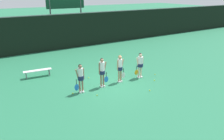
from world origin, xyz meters
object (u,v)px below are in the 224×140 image
at_px(scoreboard, 66,4).
at_px(tennis_ball_4, 155,74).
at_px(tennis_ball_5, 88,78).
at_px(tennis_ball_2, 120,76).
at_px(tennis_ball_7, 101,77).
at_px(bench_courtside, 38,71).
at_px(player_2, 120,66).
at_px(tennis_ball_1, 97,95).
at_px(tennis_ball_6, 137,70).
at_px(tennis_ball_8, 154,80).
at_px(player_1, 102,70).
at_px(player_3, 140,63).
at_px(tennis_ball_3, 73,93).
at_px(player_0, 80,76).
at_px(tennis_ball_0, 150,90).

relative_size(scoreboard, tennis_ball_4, 82.91).
bearing_deg(tennis_ball_5, scoreboard, 77.04).
relative_size(tennis_ball_2, tennis_ball_7, 0.94).
bearing_deg(tennis_ball_2, tennis_ball_4, -22.54).
bearing_deg(bench_courtside, tennis_ball_2, -26.04).
relative_size(player_2, tennis_ball_2, 26.29).
xyz_separation_m(tennis_ball_4, tennis_ball_7, (-3.39, 1.60, 0.00)).
height_order(tennis_ball_1, tennis_ball_2, same).
bearing_deg(player_2, tennis_ball_6, 24.21).
xyz_separation_m(player_2, tennis_ball_2, (0.51, 0.70, -1.02)).
height_order(scoreboard, tennis_ball_8, scoreboard).
relative_size(player_1, tennis_ball_4, 27.31).
height_order(player_3, tennis_ball_7, player_3).
distance_m(tennis_ball_2, tennis_ball_7, 1.29).
distance_m(tennis_ball_5, tennis_ball_8, 4.36).
xyz_separation_m(scoreboard, tennis_ball_8, (1.36, -11.80, -4.25)).
height_order(player_3, tennis_ball_1, player_3).
distance_m(player_3, tennis_ball_7, 2.76).
bearing_deg(tennis_ball_3, scoreboard, 70.18).
xyz_separation_m(tennis_ball_7, tennis_ball_8, (2.63, -2.38, -0.00)).
relative_size(scoreboard, player_2, 3.10).
height_order(scoreboard, bench_courtside, scoreboard).
xyz_separation_m(tennis_ball_4, tennis_ball_5, (-4.23, 1.87, -0.00)).
xyz_separation_m(player_0, tennis_ball_6, (5.01, 1.22, -0.96)).
distance_m(tennis_ball_1, tennis_ball_5, 2.71).
bearing_deg(scoreboard, player_2, -93.52).
bearing_deg(tennis_ball_2, player_3, -36.65).
height_order(scoreboard, tennis_ball_6, scoreboard).
height_order(bench_courtside, tennis_ball_1, bench_courtside).
distance_m(bench_courtside, player_1, 4.78).
height_order(player_3, tennis_ball_0, player_3).
distance_m(player_2, tennis_ball_7, 1.80).
bearing_deg(player_0, tennis_ball_1, -51.97).
relative_size(tennis_ball_3, tennis_ball_7, 1.00).
xyz_separation_m(tennis_ball_0, tennis_ball_6, (1.53, 3.16, -0.00)).
bearing_deg(player_3, tennis_ball_4, -4.85).
distance_m(tennis_ball_1, tennis_ball_3, 1.42).
bearing_deg(tennis_ball_1, scoreboard, 76.41).
bearing_deg(tennis_ball_0, scoreboard, 90.34).
distance_m(tennis_ball_1, tennis_ball_8, 4.20).
xyz_separation_m(player_0, player_1, (1.42, 0.04, 0.07)).
height_order(player_0, tennis_ball_6, player_0).
bearing_deg(tennis_ball_8, player_0, 169.00).
relative_size(player_0, player_2, 0.96).
distance_m(player_0, tennis_ball_0, 4.09).
bearing_deg(tennis_ball_5, player_0, -126.84).
xyz_separation_m(scoreboard, tennis_ball_2, (-0.16, -10.07, -4.25)).
height_order(bench_courtside, tennis_ball_8, bench_courtside).
xyz_separation_m(player_3, tennis_ball_8, (0.48, -0.95, -0.98)).
bearing_deg(tennis_ball_0, player_2, 109.93).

